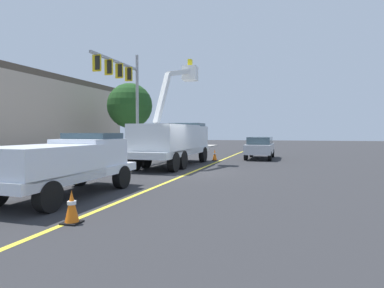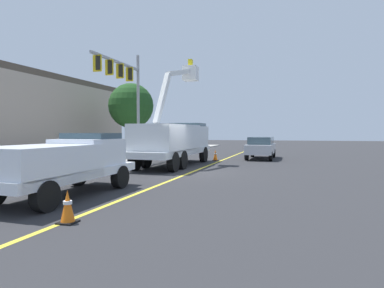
{
  "view_description": "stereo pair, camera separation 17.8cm",
  "coord_description": "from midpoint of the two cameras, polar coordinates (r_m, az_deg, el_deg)",
  "views": [
    {
      "loc": [
        -15.94,
        -3.66,
        2.12
      ],
      "look_at": [
        1.48,
        0.39,
        1.4
      ],
      "focal_mm": 29.33,
      "sensor_mm": 36.0,
      "label": 1
    },
    {
      "loc": [
        -15.9,
        -3.83,
        2.12
      ],
      "look_at": [
        1.48,
        0.39,
        1.4
      ],
      "focal_mm": 29.33,
      "sensor_mm": 36.0,
      "label": 2
    }
  ],
  "objects": [
    {
      "name": "utility_bucket_truck",
      "position": [
        19.49,
        -2.95,
        0.8
      ],
      "size": [
        8.38,
        3.16,
        6.78
      ],
      "color": "silver",
      "rests_on": "ground"
    },
    {
      "name": "street_tree_right",
      "position": [
        28.92,
        -10.84,
        6.82
      ],
      "size": [
        4.03,
        4.03,
        6.44
      ],
      "color": "brown",
      "rests_on": "ground"
    },
    {
      "name": "service_pickup_truck",
      "position": [
        11.01,
        -21.86,
        -3.08
      ],
      "size": [
        5.75,
        2.55,
        2.06
      ],
      "color": "white",
      "rests_on": "ground"
    },
    {
      "name": "sidewalk_far_side",
      "position": [
        20.06,
        -20.33,
        -3.73
      ],
      "size": [
        60.09,
        8.48,
        0.12
      ],
      "primitive_type": "cube",
      "rotation": [
        0.0,
        0.0,
        -0.08
      ],
      "color": "#B2ADA3",
      "rests_on": "ground"
    },
    {
      "name": "traffic_cone_mid_front",
      "position": [
        22.8,
        4.5,
        -2.02
      ],
      "size": [
        0.4,
        0.4,
        0.82
      ],
      "color": "black",
      "rests_on": "ground"
    },
    {
      "name": "passing_minivan",
      "position": [
        24.85,
        12.65,
        -0.39
      ],
      "size": [
        4.94,
        2.28,
        1.69
      ],
      "color": "silver",
      "rests_on": "ground"
    },
    {
      "name": "ground",
      "position": [
        16.49,
        0.43,
        -5.08
      ],
      "size": [
        120.0,
        120.0,
        0.0
      ],
      "primitive_type": "plane",
      "color": "#2D2D30"
    },
    {
      "name": "lane_centre_stripe",
      "position": [
        16.49,
        0.43,
        -5.07
      ],
      "size": [
        49.85,
        4.23,
        0.01
      ],
      "primitive_type": "cube",
      "rotation": [
        0.0,
        0.0,
        -0.08
      ],
      "color": "yellow",
      "rests_on": "ground"
    },
    {
      "name": "traffic_signal_mast",
      "position": [
        23.09,
        -11.86,
        10.66
      ],
      "size": [
        5.95,
        0.89,
        7.95
      ],
      "color": "gray",
      "rests_on": "ground"
    },
    {
      "name": "traffic_cone_leading",
      "position": [
        7.89,
        -21.07,
        -10.6
      ],
      "size": [
        0.4,
        0.4,
        0.77
      ],
      "color": "black",
      "rests_on": "ground"
    }
  ]
}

